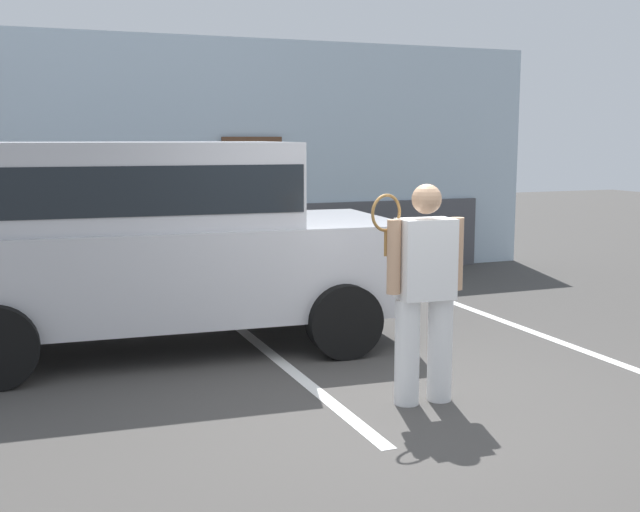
% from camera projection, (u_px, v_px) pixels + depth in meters
% --- Properties ---
extents(ground_plane, '(40.00, 40.00, 0.00)m').
position_uv_depth(ground_plane, '(390.00, 410.00, 6.14)').
color(ground_plane, '#423F3D').
extents(parking_stripe_1, '(0.12, 4.40, 0.01)m').
position_uv_depth(parking_stripe_1, '(284.00, 364.00, 7.38)').
color(parking_stripe_1, silver).
rests_on(parking_stripe_1, ground_plane).
extents(parking_stripe_2, '(0.12, 4.40, 0.01)m').
position_uv_depth(parking_stripe_2, '(542.00, 335.00, 8.45)').
color(parking_stripe_2, silver).
rests_on(parking_stripe_2, ground_plane).
extents(house_frontage, '(10.71, 0.40, 3.51)m').
position_uv_depth(house_frontage, '(203.00, 168.00, 11.50)').
color(house_frontage, silver).
rests_on(house_frontage, ground_plane).
extents(parked_suv, '(4.72, 2.41, 2.05)m').
position_uv_depth(parked_suv, '(155.00, 234.00, 7.84)').
color(parked_suv, '#B7B7BC').
rests_on(parked_suv, ground_plane).
extents(tennis_player_man, '(0.78, 0.29, 1.74)m').
position_uv_depth(tennis_player_man, '(424.00, 290.00, 6.21)').
color(tennis_player_man, white).
rests_on(tennis_player_man, ground_plane).
extents(potted_plant_by_porch, '(0.64, 0.64, 0.85)m').
position_uv_depth(potted_plant_by_porch, '(401.00, 250.00, 11.55)').
color(potted_plant_by_porch, brown).
rests_on(potted_plant_by_porch, ground_plane).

